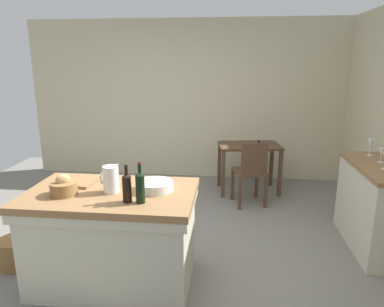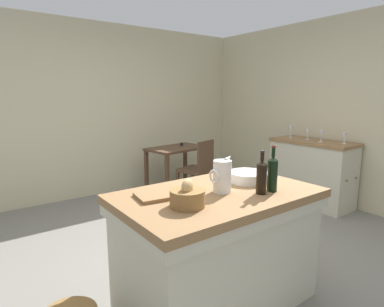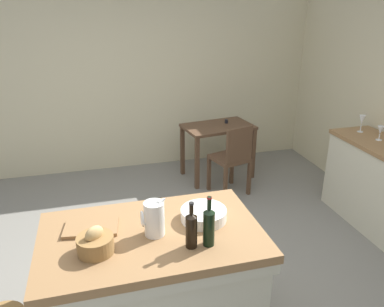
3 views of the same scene
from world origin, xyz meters
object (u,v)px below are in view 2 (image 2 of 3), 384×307
(wine_bottle_amber, at_px, (261,176))
(wine_glass_middle, at_px, (308,132))
(island_table, at_px, (217,243))
(pitcher, at_px, (222,176))
(wine_glass_far_left, at_px, (345,136))
(wine_bottle_dark, at_px, (272,173))
(bread_basket, at_px, (187,197))
(wash_bowl, at_px, (248,177))
(wine_glass_left, at_px, (322,133))
(wooden_chair, at_px, (199,168))
(side_cabinet, at_px, (311,172))
(cutting_board, at_px, (162,195))
(wine_glass_right, at_px, (291,129))
(writing_desk, at_px, (177,155))

(wine_bottle_amber, bearing_deg, wine_glass_middle, 27.28)
(island_table, height_order, pitcher, pitcher)
(wine_glass_far_left, bearing_deg, wine_bottle_amber, -163.80)
(wine_bottle_dark, xyz_separation_m, wine_glass_far_left, (2.28, 0.70, 0.02))
(bread_basket, distance_m, wine_bottle_dark, 0.68)
(wash_bowl, xyz_separation_m, wine_glass_left, (2.13, 0.69, 0.12))
(wooden_chair, relative_size, wine_glass_left, 5.47)
(side_cabinet, bearing_deg, wooden_chair, 141.22)
(wash_bowl, height_order, wine_bottle_dark, wine_bottle_dark)
(wash_bowl, bearing_deg, wine_bottle_amber, -120.10)
(wash_bowl, relative_size, bread_basket, 1.44)
(wine_glass_left, bearing_deg, cutting_board, -168.01)
(side_cabinet, distance_m, wine_glass_middle, 0.57)
(wine_glass_right, bearing_deg, cutting_board, -158.71)
(island_table, distance_m, side_cabinet, 2.69)
(bread_basket, xyz_separation_m, wine_glass_far_left, (2.95, 0.60, 0.09))
(pitcher, bearing_deg, wine_glass_left, 17.34)
(pitcher, xyz_separation_m, wash_bowl, (0.35, 0.09, -0.08))
(island_table, distance_m, wine_glass_left, 2.68)
(cutting_board, bearing_deg, wash_bowl, -5.93)
(wooden_chair, height_order, wine_glass_left, wine_glass_left)
(writing_desk, distance_m, wooden_chair, 0.57)
(island_table, height_order, wash_bowl, wash_bowl)
(pitcher, relative_size, bread_basket, 1.24)
(cutting_board, distance_m, wine_bottle_dark, 0.79)
(writing_desk, relative_size, wash_bowl, 3.09)
(island_table, distance_m, cutting_board, 0.57)
(cutting_board, bearing_deg, wine_bottle_amber, -31.18)
(side_cabinet, distance_m, cutting_board, 3.04)
(side_cabinet, distance_m, pitcher, 2.73)
(side_cabinet, relative_size, wine_glass_middle, 7.58)
(pitcher, relative_size, cutting_board, 0.78)
(writing_desk, height_order, wine_glass_right, wine_glass_right)
(writing_desk, xyz_separation_m, bread_basket, (-1.64, -2.57, 0.31))
(bread_basket, distance_m, wine_bottle_amber, 0.57)
(cutting_board, xyz_separation_m, wine_glass_right, (2.93, 1.14, 0.17))
(side_cabinet, bearing_deg, cutting_board, -165.69)
(island_table, bearing_deg, wine_glass_far_left, 10.49)
(side_cabinet, relative_size, cutting_board, 3.37)
(wash_bowl, bearing_deg, pitcher, -166.13)
(writing_desk, relative_size, wine_bottle_dark, 2.95)
(wine_glass_right, bearing_deg, wine_bottle_amber, -147.43)
(island_table, relative_size, wine_glass_right, 7.57)
(pitcher, xyz_separation_m, wine_glass_far_left, (2.58, 0.50, 0.04))
(wooden_chair, xyz_separation_m, wine_glass_middle, (1.27, -0.89, 0.52))
(wash_bowl, relative_size, wine_bottle_amber, 1.03)
(wooden_chair, relative_size, wine_glass_right, 4.79)
(side_cabinet, relative_size, wine_bottle_dark, 3.53)
(wooden_chair, distance_m, wine_bottle_amber, 2.42)
(wash_bowl, xyz_separation_m, cutting_board, (-0.75, 0.08, -0.03))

